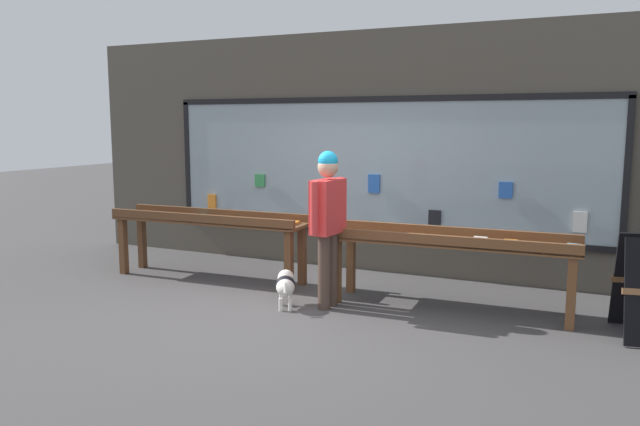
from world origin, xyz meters
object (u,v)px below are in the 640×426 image
object	(u,v)px
small_dog	(286,285)
display_table_right	(451,246)
person_browsing	(328,216)
display_table_left	(209,225)

from	to	relation	value
small_dog	display_table_right	bearing A→B (deg)	-94.12
person_browsing	small_dog	bearing A→B (deg)	119.25
display_table_left	person_browsing	xyz separation A→B (m)	(1.94, -0.51, 0.31)
person_browsing	small_dog	size ratio (longest dim) A/B	3.39
display_table_right	person_browsing	size ratio (longest dim) A/B	1.56
display_table_right	person_browsing	bearing A→B (deg)	-158.00
display_table_right	small_dog	distance (m)	1.89
display_table_right	small_dog	size ratio (longest dim) A/B	5.27
display_table_right	small_dog	xyz separation A→B (m)	(-1.69, -0.71, -0.45)
display_table_left	display_table_right	xyz separation A→B (m)	(3.19, -0.00, -0.02)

